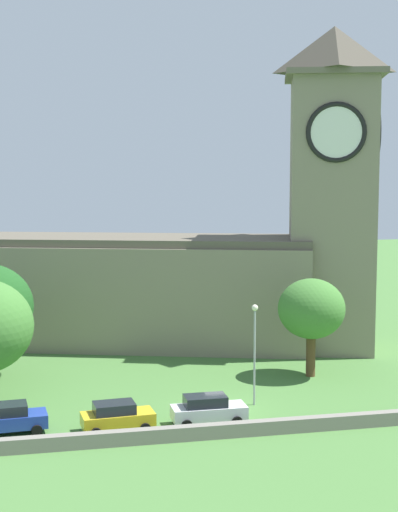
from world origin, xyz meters
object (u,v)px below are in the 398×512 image
streetlamp_west_mid (255,338)px  tree_riverside_west (311,309)px  church (200,256)px  car_white (208,410)px  car_yellow (117,417)px  car_blue (9,418)px

streetlamp_west_mid → tree_riverside_west: size_ratio=0.91×
church → car_white: bearing=-101.2°
church → car_white: (-4.32, -21.78, -7.39)m
car_yellow → car_blue: bearing=170.4°
church → car_white: 23.40m
car_blue → car_yellow: same height
church → tree_riverside_west: size_ratio=5.08×
car_yellow → streetlamp_west_mid: streetlamp_west_mid is taller
car_yellow → streetlamp_west_mid: size_ratio=0.66×
car_yellow → church: bearing=65.1°
car_blue → car_white: 12.36m
car_yellow → car_white: size_ratio=0.97×
car_yellow → car_white: bearing=0.5°
church → streetlamp_west_mid: bearing=-90.9°
car_blue → tree_riverside_west: tree_riverside_west is taller
car_yellow → streetlamp_west_mid: 11.07m
car_yellow → tree_riverside_west: bearing=30.5°
streetlamp_west_mid → car_yellow: bearing=-161.2°
church → tree_riverside_west: bearing=-63.2°
church → car_blue: church is taller
church → car_yellow: bearing=-114.9°
car_yellow → streetlamp_west_mid: bearing=18.8°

